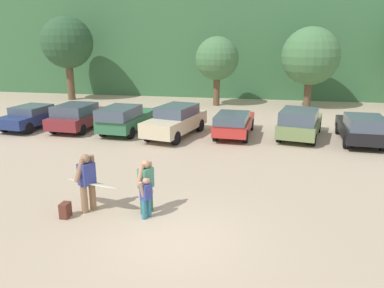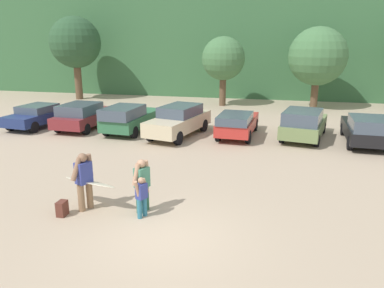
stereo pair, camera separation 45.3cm
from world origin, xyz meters
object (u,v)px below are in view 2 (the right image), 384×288
at_px(parked_car_champagne, 179,120).
at_px(parked_car_black, 366,129).
at_px(parked_car_navy, 39,115).
at_px(parked_car_maroon, 84,115).
at_px(parked_car_forest_green, 129,118).
at_px(parked_car_olive_green, 304,123).
at_px(person_adult, 84,178).
at_px(person_child, 142,195).
at_px(person_companion, 142,182).
at_px(surfboard_cream, 89,182).
at_px(backpack_dropped, 62,208).
at_px(parked_car_red, 237,123).

distance_m(parked_car_champagne, parked_car_black, 9.36).
xyz_separation_m(parked_car_navy, parked_car_maroon, (2.83, 0.17, 0.08)).
xyz_separation_m(parked_car_forest_green, parked_car_olive_green, (9.34, 0.58, 0.01)).
height_order(person_adult, person_child, person_adult).
height_order(parked_car_forest_green, parked_car_olive_green, parked_car_olive_green).
xyz_separation_m(parked_car_olive_green, person_adult, (-6.93, -10.16, 0.19)).
height_order(parked_car_navy, parked_car_forest_green, parked_car_forest_green).
distance_m(parked_car_maroon, parked_car_black, 15.17).
bearing_deg(parked_car_black, parked_car_champagne, 94.34).
relative_size(parked_car_maroon, person_companion, 2.76).
xyz_separation_m(parked_car_maroon, person_child, (7.20, -10.00, -0.08)).
relative_size(parked_car_forest_green, surfboard_cream, 2.36).
xyz_separation_m(parked_car_champagne, person_adult, (-0.48, -9.39, 0.16)).
xyz_separation_m(person_adult, backpack_dropped, (-0.47, -0.56, -0.79)).
distance_m(parked_car_red, person_companion, 9.81).
distance_m(parked_car_forest_green, person_adult, 9.88).
bearing_deg(backpack_dropped, person_companion, 19.79).
height_order(parked_car_red, person_companion, person_companion).
distance_m(person_adult, surfboard_cream, 0.25).
bearing_deg(person_adult, parked_car_forest_green, -50.72).
height_order(person_child, surfboard_cream, person_child).
bearing_deg(parked_car_champagne, parked_car_navy, 100.66).
xyz_separation_m(parked_car_forest_green, surfboard_cream, (2.50, -9.44, 0.02)).
xyz_separation_m(parked_car_forest_green, person_adult, (2.41, -9.58, 0.20)).
relative_size(parked_car_red, backpack_dropped, 9.84).
relative_size(person_companion, backpack_dropped, 3.67).
distance_m(parked_car_maroon, person_child, 12.32).
height_order(parked_car_forest_green, person_adult, person_adult).
xyz_separation_m(parked_car_red, parked_car_black, (6.30, -0.19, 0.04)).
height_order(parked_car_olive_green, surfboard_cream, parked_car_olive_green).
bearing_deg(person_companion, parked_car_maroon, -28.50).
relative_size(person_child, surfboard_cream, 0.62).
bearing_deg(parked_car_olive_green, parked_car_red, 105.90).
relative_size(parked_car_champagne, surfboard_cream, 2.51).
height_order(parked_car_champagne, surfboard_cream, parked_car_champagne).
bearing_deg(person_companion, parked_car_champagne, -56.92).
height_order(parked_car_maroon, parked_car_black, parked_car_black).
relative_size(parked_car_maroon, backpack_dropped, 10.15).
bearing_deg(surfboard_cream, parked_car_red, -94.14).
bearing_deg(parked_car_maroon, parked_car_black, -88.20).
xyz_separation_m(parked_car_olive_green, parked_car_black, (2.90, -0.47, -0.04)).
bearing_deg(parked_car_forest_green, parked_car_champagne, -89.37).
height_order(parked_car_navy, person_companion, person_companion).
bearing_deg(parked_car_red, parked_car_champagne, 102.69).
distance_m(parked_car_black, backpack_dropped, 14.55).
distance_m(parked_car_maroon, parked_car_champagne, 5.84).
height_order(person_companion, surfboard_cream, person_companion).
relative_size(parked_car_maroon, parked_car_red, 1.03).
distance_m(parked_car_champagne, surfboard_cream, 9.25).
xyz_separation_m(parked_car_olive_green, person_child, (-5.07, -10.28, -0.13)).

